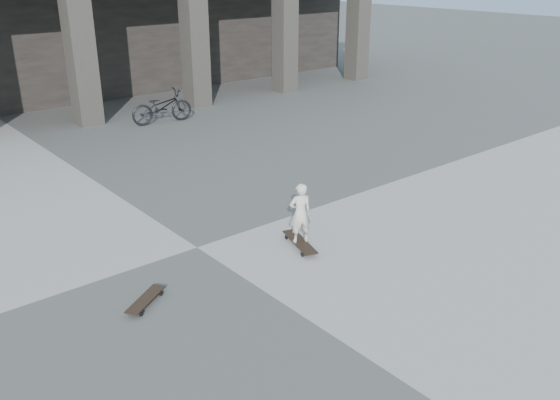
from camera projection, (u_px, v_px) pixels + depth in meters
ground at (197, 247)px, 9.46m from camera, size 90.00×90.00×0.00m
longboard at (300, 242)px, 9.46m from camera, size 0.50×0.97×0.09m
skateboard_spare at (146, 300)px, 7.87m from camera, size 0.74×0.56×0.09m
child at (300, 213)px, 9.27m from camera, size 0.42×0.35×0.98m
bicycle at (162, 107)px, 16.53m from camera, size 1.81×0.83×0.92m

